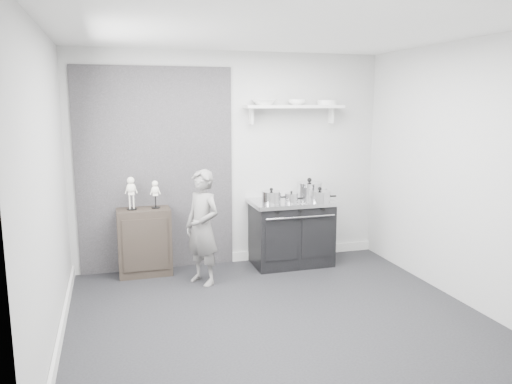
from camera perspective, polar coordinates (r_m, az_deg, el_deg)
ground at (r=5.06m, az=2.23°, el=-13.97°), size 4.00×4.00×0.00m
room_shell at (r=4.75m, az=0.77°, el=4.97°), size 4.02×3.62×2.71m
wall_shelf at (r=6.47m, az=4.36°, el=9.62°), size 1.30×0.26×0.24m
stove at (r=6.46m, az=4.06°, el=-4.59°), size 1.05×0.66×0.84m
side_cabinet at (r=6.22m, az=-12.63°, el=-5.57°), size 0.63×0.37×0.82m
child at (r=5.74m, az=-6.13°, el=-4.05°), size 0.53×0.58×1.33m
pot_front_left at (r=6.16m, az=1.77°, el=-0.58°), size 0.33×0.24×0.19m
pot_back_right at (r=6.53m, az=6.10°, el=0.23°), size 0.42×0.34×0.27m
pot_front_right at (r=6.29m, az=7.28°, el=-0.48°), size 0.36×0.28×0.19m
pot_front_center at (r=6.17m, az=4.07°, el=-0.71°), size 0.25×0.17×0.16m
skeleton_full at (r=6.07m, az=-14.08°, el=0.14°), size 0.13×0.08×0.45m
skeleton_torso at (r=6.10m, az=-11.44°, el=-0.04°), size 0.11×0.07×0.39m
bowl_large at (r=6.33m, az=0.92°, el=10.25°), size 0.30×0.30×0.07m
bowl_small at (r=6.47m, az=4.71°, el=10.20°), size 0.22×0.22×0.07m
plate_stack at (r=6.64m, az=8.15°, el=10.09°), size 0.26×0.26×0.06m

